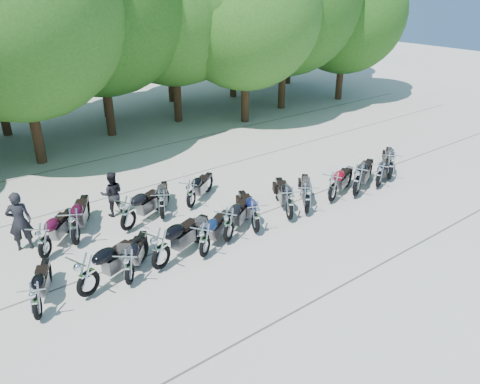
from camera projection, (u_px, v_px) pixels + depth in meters
ground at (269, 240)px, 14.63m from camera, size 90.00×90.00×0.00m
tree_3 at (13, 10)px, 18.07m from camera, size 8.70×8.70×10.67m
tree_6 at (245, 12)px, 24.15m from camera, size 8.00×8.00×9.82m
tree_8 at (346, 12)px, 29.17m from camera, size 7.53×7.53×9.25m
tree_12 at (96, 13)px, 25.06m from camera, size 7.88×7.88×9.67m
tree_13 at (166, 3)px, 28.36m from camera, size 8.31×8.31×10.20m
tree_14 at (233, 5)px, 29.67m from camera, size 8.02×8.02×9.84m
motorcycle_0 at (36, 300)px, 10.98m from camera, size 1.44×2.13×1.16m
motorcycle_1 at (87, 274)px, 11.72m from camera, size 2.61×1.60×1.41m
motorcycle_2 at (129, 266)px, 12.24m from camera, size 1.85×2.03×1.19m
motorcycle_3 at (160, 248)px, 12.81m from camera, size 2.66×1.63×1.44m
motorcycle_4 at (205, 239)px, 13.44m from camera, size 2.21×1.76×1.24m
motorcycle_5 at (229, 224)px, 14.20m from camera, size 2.35×1.84×1.32m
motorcycle_6 at (256, 216)px, 14.73m from camera, size 1.49×2.30×1.25m
motorcycle_7 at (290, 203)px, 15.49m from camera, size 1.84×2.42×1.35m
motorcycle_8 at (307, 198)px, 15.90m from camera, size 2.06×2.18×1.30m
motorcycle_9 at (333, 186)px, 16.75m from camera, size 2.44×1.55×1.33m
motorcycle_10 at (358, 180)px, 17.13m from camera, size 2.65×1.81×1.45m
motorcycle_11 at (380, 174)px, 17.91m from camera, size 2.20×1.48×1.20m
motorcycle_12 at (391, 165)px, 18.57m from camera, size 2.33×2.07×1.36m
motorcycle_13 at (44, 240)px, 13.35m from camera, size 2.07×2.14×1.29m
motorcycle_14 at (74, 226)px, 14.01m from camera, size 1.88×2.51×1.39m
motorcycle_15 at (127, 213)px, 14.81m from camera, size 2.53×1.68×1.38m
motorcycle_16 at (162, 204)px, 15.56m from camera, size 1.68×2.15×1.20m
motorcycle_17 at (191, 193)px, 16.31m from camera, size 2.18×1.77×1.23m
rider_0 at (19, 221)px, 13.77m from camera, size 0.78×0.62×1.87m
rider_1 at (112, 194)px, 15.82m from camera, size 0.94×0.85×1.59m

